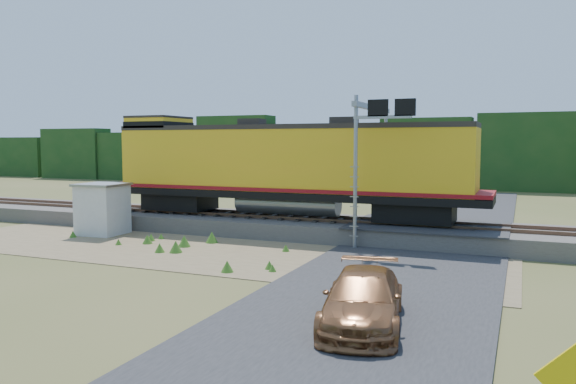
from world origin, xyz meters
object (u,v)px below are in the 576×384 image
at_px(shed, 103,209).
at_px(car, 363,299).
at_px(locomotive, 282,165).
at_px(signal_gantry, 376,134).

relative_size(shed, car, 0.55).
xyz_separation_m(locomotive, car, (7.64, -12.59, -2.79)).
bearing_deg(shed, car, -32.06).
xyz_separation_m(locomotive, shed, (-8.10, -3.90, -2.16)).
distance_m(locomotive, signal_gantry, 5.22).
bearing_deg(signal_gantry, locomotive, 172.53).
relative_size(locomotive, signal_gantry, 2.98).
distance_m(shed, car, 17.99).
height_order(locomotive, car, locomotive).
bearing_deg(locomotive, signal_gantry, -7.47).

